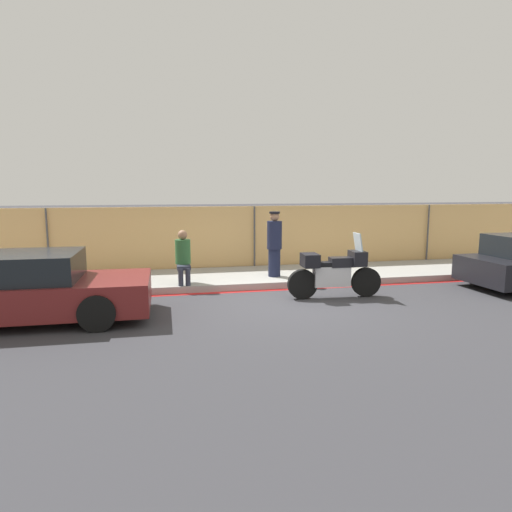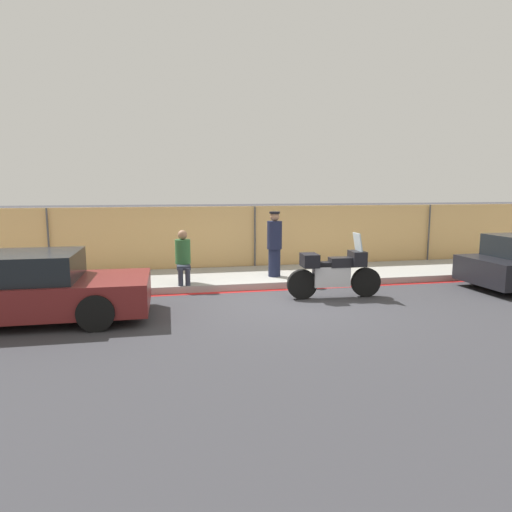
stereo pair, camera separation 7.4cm
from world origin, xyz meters
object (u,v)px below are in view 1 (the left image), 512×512
motorcycle (334,272)px  parked_car_right_down_street (17,289)px  person_seated_on_curb (183,254)px  officer_standing (274,244)px

motorcycle → parked_car_right_down_street: (-6.59, -0.57, 0.03)m
parked_car_right_down_street → person_seated_on_curb: bearing=34.7°
motorcycle → person_seated_on_curb: 3.74m
motorcycle → person_seated_on_curb: bearing=157.4°
motorcycle → officer_standing: 2.21m
motorcycle → parked_car_right_down_street: 6.62m
motorcycle → person_seated_on_curb: motorcycle is taller
officer_standing → person_seated_on_curb: officer_standing is taller
person_seated_on_curb → officer_standing: bearing=8.1°
motorcycle → parked_car_right_down_street: bearing=-172.1°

